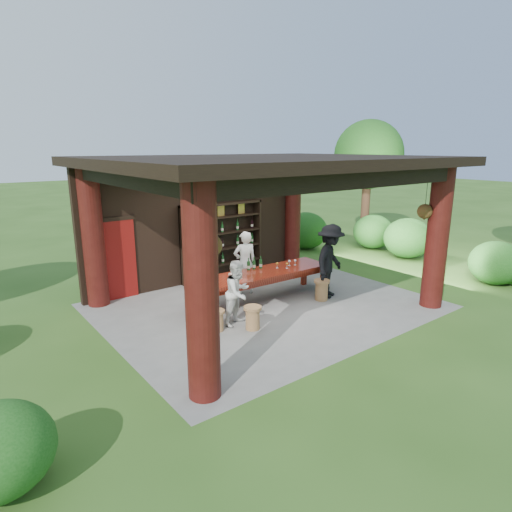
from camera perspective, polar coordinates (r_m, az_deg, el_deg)
ground at (r=10.36m, az=1.36°, el=-6.61°), size 90.00×90.00×0.00m
pavilion at (r=10.12m, az=-0.16°, el=5.40°), size 7.50×6.00×3.60m
wine_shelf at (r=12.16m, az=-4.50°, el=1.97°), size 2.51×0.38×2.21m
tasting_table at (r=10.43m, az=0.74°, el=-2.75°), size 3.74×1.07×0.75m
stool_near_left at (r=8.99m, az=-0.45°, el=-8.15°), size 0.38×0.38×0.50m
stool_near_right at (r=10.75m, az=8.74°, el=-4.43°), size 0.39×0.39×0.52m
stool_far_left at (r=8.96m, az=-5.24°, el=-8.48°), size 0.34×0.34×0.45m
host at (r=10.97m, az=-1.49°, el=-0.90°), size 0.69×0.56×1.64m
guest_woman at (r=9.11m, az=-2.42°, el=-4.89°), size 0.82×0.73×1.41m
guest_man at (r=10.85m, az=9.86°, el=-0.67°), size 1.38×1.10×1.86m
table_bottles at (r=10.61m, az=-0.21°, el=-0.95°), size 0.42×0.13×0.31m
table_glasses at (r=10.87m, az=4.18°, el=-1.05°), size 0.61×0.24×0.15m
napkin_basket at (r=9.86m, az=-2.78°, el=-2.68°), size 0.27×0.19×0.14m
shrubs at (r=12.46m, az=9.86°, el=-0.58°), size 15.31×8.01×1.36m
trees at (r=13.03m, az=7.75°, el=12.74°), size 21.68×9.29×4.80m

